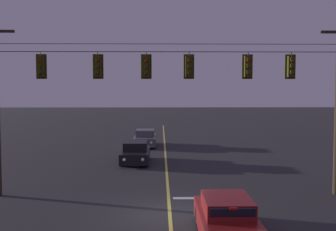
{
  "coord_description": "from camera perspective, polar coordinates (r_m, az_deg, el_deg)",
  "views": [
    {
      "loc": [
        -0.36,
        -16.15,
        4.94
      ],
      "look_at": [
        0.0,
        4.04,
        3.61
      ],
      "focal_mm": 45.19,
      "sensor_mm": 36.0,
      "label": 1
    }
  ],
  "objects": [
    {
      "name": "stop_bar_paint",
      "position": [
        19.37,
        5.82,
        -11.01
      ],
      "size": [
        3.4,
        0.36,
        0.01
      ],
      "primitive_type": "cube",
      "color": "silver",
      "rests_on": "ground"
    },
    {
      "name": "traffic_light_left_inner",
      "position": [
        19.41,
        -9.48,
        6.57
      ],
      "size": [
        0.48,
        0.41,
        1.22
      ],
      "color": "black"
    },
    {
      "name": "traffic_light_leftmost",
      "position": [
        19.94,
        -16.83,
        6.38
      ],
      "size": [
        0.48,
        0.41,
        1.22
      ],
      "color": "black"
    },
    {
      "name": "car_oncoming_trailing",
      "position": [
        35.85,
        -3.1,
        -3.11
      ],
      "size": [
        1.8,
        4.42,
        1.39
      ],
      "color": "#4C4C51",
      "rests_on": "ground"
    },
    {
      "name": "car_oncoming_lead",
      "position": [
        28.03,
        -4.4,
        -5.04
      ],
      "size": [
        1.8,
        4.42,
        1.39
      ],
      "color": "black",
      "rests_on": "ground"
    },
    {
      "name": "traffic_light_centre",
      "position": [
        19.21,
        -2.96,
        6.65
      ],
      "size": [
        0.48,
        0.41,
        1.22
      ],
      "color": "black"
    },
    {
      "name": "traffic_light_right_inner",
      "position": [
        19.24,
        2.87,
        6.64
      ],
      "size": [
        0.48,
        0.41,
        1.22
      ],
      "color": "black"
    },
    {
      "name": "ground_plane",
      "position": [
        16.89,
        0.25,
        -13.23
      ],
      "size": [
        180.0,
        180.0,
        0.0
      ],
      "primitive_type": "plane",
      "color": "#28282B"
    },
    {
      "name": "traffic_light_far_right",
      "position": [
        20.1,
        16.3,
        6.37
      ],
      "size": [
        0.48,
        0.41,
        1.22
      ],
      "color": "black"
    },
    {
      "name": "traffic_light_rightmost",
      "position": [
        19.61,
        10.75,
        6.53
      ],
      "size": [
        0.48,
        0.41,
        1.22
      ],
      "color": "black"
    },
    {
      "name": "lane_centre_stripe",
      "position": [
        25.68,
        -0.2,
        -7.31
      ],
      "size": [
        0.14,
        60.0,
        0.01
      ],
      "primitive_type": "cube",
      "color": "#D1C64C",
      "rests_on": "ground"
    },
    {
      "name": "signal_span_assembly",
      "position": [
        19.22,
        0.05,
        1.36
      ],
      "size": [
        17.39,
        0.32,
        7.96
      ],
      "color": "#2D2116",
      "rests_on": "ground"
    },
    {
      "name": "car_waiting_near_lane",
      "position": [
        14.4,
        7.88,
        -13.6
      ],
      "size": [
        1.8,
        4.33,
        1.39
      ],
      "color": "maroon",
      "rests_on": "ground"
    }
  ]
}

